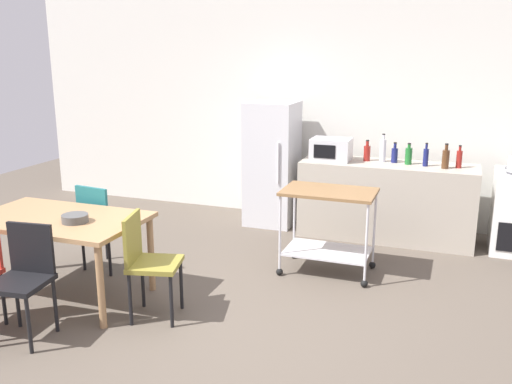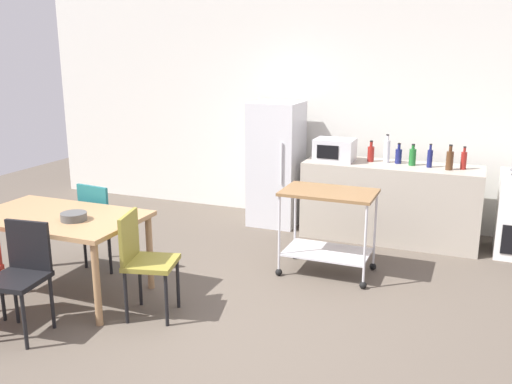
{
  "view_description": "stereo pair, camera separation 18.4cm",
  "coord_description": "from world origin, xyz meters",
  "px_view_note": "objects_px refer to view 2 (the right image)",
  "views": [
    {
      "loc": [
        1.63,
        -3.87,
        2.2
      ],
      "look_at": [
        -0.22,
        1.2,
        0.8
      ],
      "focal_mm": 39.26,
      "sensor_mm": 36.0,
      "label": 1
    },
    {
      "loc": [
        1.8,
        -3.8,
        2.2
      ],
      "look_at": [
        -0.22,
        1.2,
        0.8
      ],
      "focal_mm": 39.26,
      "sensor_mm": 36.0,
      "label": 2
    }
  ],
  "objects_px": {
    "refrigerator": "(276,164)",
    "bottle_soda": "(450,160)",
    "chair_olive": "(143,257)",
    "bottle_wine": "(387,151)",
    "microwave": "(335,150)",
    "bottle_sparkling_water": "(430,158)",
    "fruit_bowl": "(74,216)",
    "chair_teal": "(103,219)",
    "bottle_olive_oil": "(413,157)",
    "bottle_sesame_oil": "(399,155)",
    "bottle_soy_sauce": "(464,160)",
    "dining_table": "(58,223)",
    "chair_black": "(21,271)",
    "bottle_vinegar": "(371,153)",
    "kitchen_cart": "(328,218)"
  },
  "relations": [
    {
      "from": "refrigerator",
      "to": "bottle_soda",
      "type": "bearing_deg",
      "value": -4.67
    },
    {
      "from": "chair_olive",
      "to": "bottle_wine",
      "type": "xyz_separation_m",
      "value": [
        1.5,
        2.81,
        0.52
      ]
    },
    {
      "from": "microwave",
      "to": "bottle_sparkling_water",
      "type": "relative_size",
      "value": 1.74
    },
    {
      "from": "bottle_soda",
      "to": "fruit_bowl",
      "type": "xyz_separation_m",
      "value": [
        -2.91,
        -2.64,
        -0.23
      ]
    },
    {
      "from": "chair_teal",
      "to": "bottle_wine",
      "type": "bearing_deg",
      "value": -133.24
    },
    {
      "from": "bottle_olive_oil",
      "to": "bottle_soda",
      "type": "xyz_separation_m",
      "value": [
        0.4,
        -0.09,
        0.01
      ]
    },
    {
      "from": "microwave",
      "to": "bottle_sesame_oil",
      "type": "distance_m",
      "value": 0.73
    },
    {
      "from": "bottle_soy_sauce",
      "to": "bottle_sesame_oil",
      "type": "bearing_deg",
      "value": 174.74
    },
    {
      "from": "dining_table",
      "to": "bottle_sesame_oil",
      "type": "bearing_deg",
      "value": 46.47
    },
    {
      "from": "bottle_sparkling_water",
      "to": "bottle_olive_oil",
      "type": "bearing_deg",
      "value": 168.28
    },
    {
      "from": "dining_table",
      "to": "bottle_soda",
      "type": "distance_m",
      "value": 4.08
    },
    {
      "from": "chair_olive",
      "to": "refrigerator",
      "type": "xyz_separation_m",
      "value": [
        0.14,
        2.83,
        0.26
      ]
    },
    {
      "from": "chair_black",
      "to": "bottle_soda",
      "type": "bearing_deg",
      "value": 41.4
    },
    {
      "from": "bottle_soda",
      "to": "fruit_bowl",
      "type": "height_order",
      "value": "bottle_soda"
    },
    {
      "from": "refrigerator",
      "to": "fruit_bowl",
      "type": "bearing_deg",
      "value": -106.61
    },
    {
      "from": "microwave",
      "to": "bottle_vinegar",
      "type": "bearing_deg",
      "value": 15.63
    },
    {
      "from": "chair_black",
      "to": "kitchen_cart",
      "type": "distance_m",
      "value": 2.8
    },
    {
      "from": "bottle_sparkling_water",
      "to": "chair_teal",
      "type": "bearing_deg",
      "value": -146.32
    },
    {
      "from": "chair_teal",
      "to": "bottle_olive_oil",
      "type": "relative_size",
      "value": 3.64
    },
    {
      "from": "chair_black",
      "to": "bottle_sparkling_water",
      "type": "bearing_deg",
      "value": 44.01
    },
    {
      "from": "bottle_soy_sauce",
      "to": "kitchen_cart",
      "type": "bearing_deg",
      "value": -132.22
    },
    {
      "from": "chair_black",
      "to": "microwave",
      "type": "xyz_separation_m",
      "value": [
        1.64,
        3.29,
        0.51
      ]
    },
    {
      "from": "refrigerator",
      "to": "bottle_sesame_oil",
      "type": "relative_size",
      "value": 6.54
    },
    {
      "from": "dining_table",
      "to": "chair_teal",
      "type": "distance_m",
      "value": 0.67
    },
    {
      "from": "bottle_soy_sauce",
      "to": "fruit_bowl",
      "type": "xyz_separation_m",
      "value": [
        -3.05,
        -2.73,
        -0.22
      ]
    },
    {
      "from": "refrigerator",
      "to": "bottle_wine",
      "type": "relative_size",
      "value": 4.72
    },
    {
      "from": "bottle_vinegar",
      "to": "bottle_sparkling_water",
      "type": "distance_m",
      "value": 0.68
    },
    {
      "from": "kitchen_cart",
      "to": "bottle_olive_oil",
      "type": "distance_m",
      "value": 1.5
    },
    {
      "from": "chair_olive",
      "to": "bottle_olive_oil",
      "type": "relative_size",
      "value": 3.64
    },
    {
      "from": "dining_table",
      "to": "chair_teal",
      "type": "relative_size",
      "value": 1.69
    },
    {
      "from": "bottle_olive_oil",
      "to": "fruit_bowl",
      "type": "distance_m",
      "value": 3.72
    },
    {
      "from": "refrigerator",
      "to": "fruit_bowl",
      "type": "distance_m",
      "value": 2.94
    },
    {
      "from": "refrigerator",
      "to": "bottle_vinegar",
      "type": "xyz_separation_m",
      "value": [
        1.19,
        -0.03,
        0.22
      ]
    },
    {
      "from": "chair_olive",
      "to": "bottle_vinegar",
      "type": "bearing_deg",
      "value": -39.33
    },
    {
      "from": "microwave",
      "to": "fruit_bowl",
      "type": "distance_m",
      "value": 3.13
    },
    {
      "from": "chair_teal",
      "to": "bottle_sesame_oil",
      "type": "xyz_separation_m",
      "value": [
        2.61,
        2.06,
        0.47
      ]
    },
    {
      "from": "fruit_bowl",
      "to": "bottle_sparkling_water",
      "type": "bearing_deg",
      "value": 45.04
    },
    {
      "from": "bottle_wine",
      "to": "bottle_sesame_oil",
      "type": "distance_m",
      "value": 0.14
    },
    {
      "from": "chair_black",
      "to": "bottle_soda",
      "type": "distance_m",
      "value": 4.41
    },
    {
      "from": "bottle_soda",
      "to": "chair_black",
      "type": "bearing_deg",
      "value": -131.84
    },
    {
      "from": "bottle_sparkling_water",
      "to": "microwave",
      "type": "bearing_deg",
      "value": -178.48
    },
    {
      "from": "refrigerator",
      "to": "bottle_wine",
      "type": "distance_m",
      "value": 1.39
    },
    {
      "from": "refrigerator",
      "to": "bottle_sparkling_water",
      "type": "relative_size",
      "value": 5.85
    },
    {
      "from": "chair_olive",
      "to": "kitchen_cart",
      "type": "height_order",
      "value": "chair_olive"
    },
    {
      "from": "chair_olive",
      "to": "refrigerator",
      "type": "height_order",
      "value": "refrigerator"
    },
    {
      "from": "chair_black",
      "to": "microwave",
      "type": "relative_size",
      "value": 1.93
    },
    {
      "from": "bottle_wine",
      "to": "chair_teal",
      "type": "bearing_deg",
      "value": -140.03
    },
    {
      "from": "bottle_wine",
      "to": "bottle_sparkling_water",
      "type": "xyz_separation_m",
      "value": [
        0.49,
        -0.1,
        -0.03
      ]
    },
    {
      "from": "bottle_sesame_oil",
      "to": "chair_olive",
      "type": "bearing_deg",
      "value": -120.33
    },
    {
      "from": "chair_black",
      "to": "bottle_soda",
      "type": "relative_size",
      "value": 3.2
    }
  ]
}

